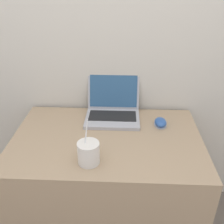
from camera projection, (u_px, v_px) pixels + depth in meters
wall_back at (110, 20)px, 1.46m from camera, size 7.00×0.04×2.50m
desk at (107, 187)px, 1.57m from camera, size 1.01×0.66×0.71m
laptop at (113, 108)px, 1.58m from camera, size 0.32×0.30×0.24m
drink_cup at (89, 152)px, 1.19m from camera, size 0.10×0.10×0.22m
computer_mouse at (160, 123)px, 1.50m from camera, size 0.07×0.10×0.04m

